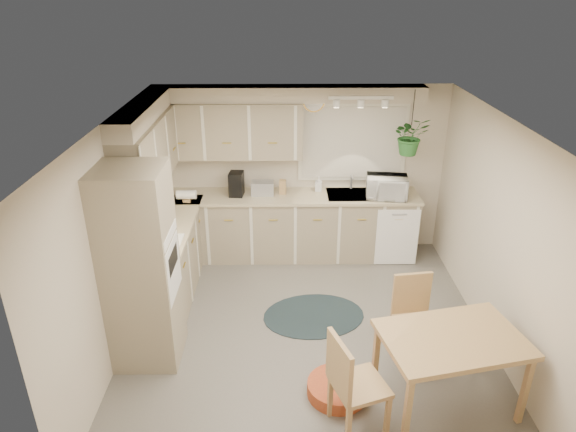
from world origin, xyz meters
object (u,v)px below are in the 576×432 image
object	(u,v)px
braided_rug	(314,316)
pet_bed	(337,389)
dining_table	(448,371)
chair_back	(416,322)
chair_left	(360,383)
microwave	(387,185)

from	to	relation	value
braided_rug	pet_bed	size ratio (longest dim) A/B	2.08
dining_table	braided_rug	world-z (taller)	dining_table
dining_table	pet_bed	size ratio (longest dim) A/B	2.13
chair_back	pet_bed	size ratio (longest dim) A/B	1.58
pet_bed	chair_left	bearing A→B (deg)	-69.45
microwave	dining_table	bearing A→B (deg)	-80.94
dining_table	microwave	world-z (taller)	microwave
chair_left	chair_back	world-z (taller)	chair_left
pet_bed	braided_rug	bearing A→B (deg)	96.85
dining_table	pet_bed	xyz separation A→B (m)	(-0.99, 0.13, -0.32)
chair_back	braided_rug	world-z (taller)	chair_back
dining_table	braided_rug	size ratio (longest dim) A/B	1.02
chair_back	dining_table	bearing A→B (deg)	93.81
chair_back	microwave	world-z (taller)	microwave
chair_back	pet_bed	bearing A→B (deg)	23.85
dining_table	chair_left	distance (m)	0.88
pet_bed	microwave	bearing A→B (deg)	71.62
chair_back	pet_bed	distance (m)	1.07
chair_left	braided_rug	world-z (taller)	chair_left
dining_table	chair_back	size ratio (longest dim) A/B	1.35
dining_table	pet_bed	distance (m)	1.04
dining_table	chair_left	xyz separation A→B (m)	(-0.84, -0.25, 0.10)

